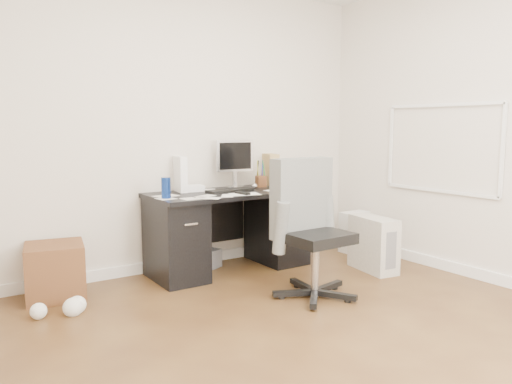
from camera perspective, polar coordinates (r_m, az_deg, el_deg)
ground at (r=3.38m, az=7.27°, el=-16.12°), size 4.00×4.00×0.00m
room_shell at (r=3.16m, az=7.88°, el=12.99°), size 4.02×4.02×2.71m
desk at (r=4.72m, az=-3.08°, el=-4.15°), size 1.50×0.70×0.75m
loose_papers at (r=4.52m, az=-4.96°, el=-0.17°), size 1.10×0.60×0.00m
lcd_monitor at (r=4.90m, az=-2.45°, el=3.26°), size 0.40×0.26×0.48m
keyboard at (r=4.62m, az=-3.00°, el=0.17°), size 0.47×0.20×0.03m
computer_mouse at (r=4.84m, az=-0.18°, el=0.68°), size 0.07×0.07×0.05m
travel_mug at (r=4.25m, az=-10.25°, el=0.46°), size 0.09×0.09×0.18m
white_binder at (r=4.69m, az=-8.73°, el=2.06°), size 0.17×0.30×0.33m
magazine_file at (r=5.18m, az=1.61°, el=2.61°), size 0.20×0.30×0.32m
pen_cup at (r=4.99m, az=0.56°, el=2.11°), size 0.13×0.13×0.27m
yellow_book at (r=4.94m, az=3.88°, el=0.70°), size 0.23×0.25×0.04m
paper_remote at (r=4.46m, az=-1.29°, el=-0.12°), size 0.31×0.27×0.02m
office_chair at (r=3.95m, az=6.84°, el=-4.25°), size 0.64×0.64×1.10m
pc_tower at (r=4.85m, az=13.26°, el=-5.79°), size 0.30×0.54×0.51m
shopping_bag at (r=5.54m, az=11.15°, el=-4.46°), size 0.33×0.24×0.43m
wicker_basket at (r=4.29m, az=-21.96°, el=-8.38°), size 0.51×0.51×0.43m
desk_printer at (r=4.85m, az=-6.13°, el=-7.65°), size 0.38×0.35×0.18m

